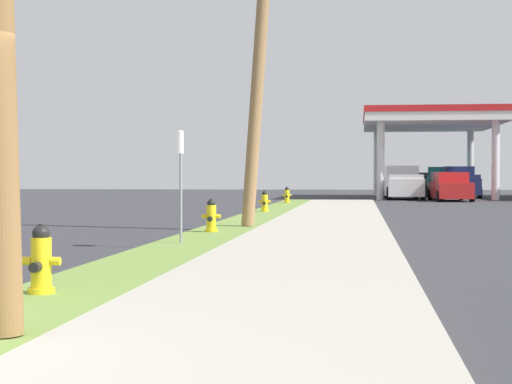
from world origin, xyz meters
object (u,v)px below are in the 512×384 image
object	(u,v)px
fire_hydrant_third	(265,202)
car_red_by_near_pump	(450,188)
street_sign_post	(181,162)
fire_hydrant_second	(211,217)
truck_white_at_far_bay	(403,184)
utility_pole_midground	(261,27)
truck_navy_at_forecourt	(459,183)
truck_teal_on_apron	(442,183)
fire_hydrant_fourth	(287,196)
fire_hydrant_nearest	(41,263)

from	to	relation	value
fire_hydrant_third	car_red_by_near_pump	xyz separation A→B (m)	(8.23, 17.83, 0.28)
car_red_by_near_pump	street_sign_post	bearing A→B (deg)	-104.51
fire_hydrant_second	car_red_by_near_pump	bearing A→B (deg)	74.08
car_red_by_near_pump	truck_white_at_far_bay	distance (m)	4.02
utility_pole_midground	street_sign_post	distance (m)	6.58
utility_pole_midground	truck_white_at_far_bay	distance (m)	30.36
fire_hydrant_third	truck_navy_at_forecourt	size ratio (longest dim) A/B	0.14
truck_teal_on_apron	truck_white_at_far_bay	size ratio (longest dim) A/B	1.01
street_sign_post	fire_hydrant_fourth	bearing A→B (deg)	90.01
street_sign_post	truck_white_at_far_bay	bearing A→B (deg)	80.53
truck_navy_at_forecourt	fire_hydrant_fourth	bearing A→B (deg)	-122.05
street_sign_post	fire_hydrant_third	bearing A→B (deg)	89.84
truck_teal_on_apron	truck_white_at_far_bay	distance (m)	7.85
utility_pole_midground	truck_teal_on_apron	size ratio (longest dim) A/B	1.78
truck_teal_on_apron	truck_white_at_far_bay	xyz separation A→B (m)	(-2.94, -7.27, 0.00)
fire_hydrant_fourth	truck_navy_at_forecourt	bearing A→B (deg)	57.95
car_red_by_near_pump	fire_hydrant_second	bearing A→B (deg)	-105.92
utility_pole_midground	truck_navy_at_forecourt	world-z (taller)	utility_pole_midground
fire_hydrant_fourth	utility_pole_midground	bearing A→B (deg)	-87.19
utility_pole_midground	fire_hydrant_third	bearing A→B (deg)	95.74
fire_hydrant_nearest	truck_navy_at_forecourt	xyz separation A→B (m)	(9.62, 46.49, 0.47)
fire_hydrant_third	truck_navy_at_forecourt	bearing A→B (deg)	69.28
fire_hydrant_third	fire_hydrant_fourth	xyz separation A→B (m)	(-0.04, 9.92, 0.00)
car_red_by_near_pump	truck_navy_at_forecourt	world-z (taller)	truck_navy_at_forecourt
fire_hydrant_fourth	truck_teal_on_apron	world-z (taller)	truck_teal_on_apron
street_sign_post	fire_hydrant_second	bearing A→B (deg)	89.23
utility_pole_midground	truck_navy_at_forecourt	xyz separation A→B (m)	(8.68, 33.84, -4.18)
car_red_by_near_pump	truck_teal_on_apron	xyz separation A→B (m)	(0.54, 10.49, 0.19)
utility_pole_midground	truck_navy_at_forecourt	bearing A→B (deg)	75.62
car_red_by_near_pump	truck_white_at_far_bay	bearing A→B (deg)	126.72
truck_navy_at_forecourt	truck_white_at_far_bay	bearing A→B (deg)	-131.58
fire_hydrant_nearest	fire_hydrant_fourth	xyz separation A→B (m)	(0.03, 31.18, 0.00)
fire_hydrant_nearest	car_red_by_near_pump	distance (m)	39.96
fire_hydrant_third	truck_teal_on_apron	size ratio (longest dim) A/B	0.14
fire_hydrant_second	utility_pole_midground	distance (m)	5.31
utility_pole_midground	truck_teal_on_apron	distance (m)	38.00
fire_hydrant_second	street_sign_post	distance (m)	3.34
fire_hydrant_nearest	fire_hydrant_second	bearing A→B (deg)	89.58
street_sign_post	car_red_by_near_pump	distance (m)	33.03
fire_hydrant_second	fire_hydrant_fourth	size ratio (longest dim) A/B	1.00
fire_hydrant_second	truck_teal_on_apron	size ratio (longest dim) A/B	0.14
fire_hydrant_third	truck_white_at_far_bay	xyz separation A→B (m)	(5.83, 21.05, 0.47)
fire_hydrant_second	street_sign_post	size ratio (longest dim) A/B	0.35
fire_hydrant_second	truck_navy_at_forecourt	bearing A→B (deg)	75.25
utility_pole_midground	truck_white_at_far_bay	xyz separation A→B (m)	(4.97, 29.66, -4.18)
fire_hydrant_second	fire_hydrant_third	xyz separation A→B (m)	(-0.00, 11.02, 0.00)
street_sign_post	truck_teal_on_apron	bearing A→B (deg)	78.27
fire_hydrant_nearest	truck_teal_on_apron	distance (m)	50.37
truck_white_at_far_bay	car_red_by_near_pump	bearing A→B (deg)	-53.28
car_red_by_near_pump	fire_hydrant_third	bearing A→B (deg)	-114.78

